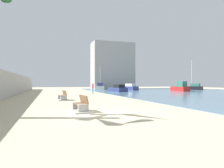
# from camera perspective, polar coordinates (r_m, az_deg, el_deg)

# --- Properties ---
(ground_plane) EXTENTS (120.00, 120.00, 0.00)m
(ground_plane) POSITION_cam_1_polar(r_m,az_deg,el_deg) (29.16, -11.86, -3.12)
(ground_plane) COLOR #C6B793
(seawall) EXTENTS (0.80, 64.00, 3.05)m
(seawall) POSITION_cam_1_polar(r_m,az_deg,el_deg) (29.36, -26.60, -0.14)
(seawall) COLOR #ADAAA3
(seawall) RESTS_ON ground
(water_bay) EXTENTS (36.00, 68.00, 0.04)m
(water_bay) POSITION_cam_1_polar(r_m,az_deg,el_deg) (39.51, 25.37, -2.23)
(water_bay) COLOR slate
(water_bay) RESTS_ON ground
(bench_near) EXTENTS (1.33, 2.21, 0.98)m
(bench_near) POSITION_cam_1_polar(r_m,az_deg,el_deg) (12.43, -8.83, -6.55)
(bench_near) COLOR #ADAAA3
(bench_near) RESTS_ON ground
(bench_far) EXTENTS (1.36, 2.23, 0.98)m
(bench_far) POSITION_cam_1_polar(r_m,az_deg,el_deg) (21.00, -13.71, -3.78)
(bench_far) COLOR #ADAAA3
(bench_far) RESTS_ON ground
(person_walking) EXTENTS (0.24, 0.53, 1.78)m
(person_walking) POSITION_cam_1_polar(r_m,az_deg,el_deg) (32.57, -5.40, -0.92)
(person_walking) COLOR teal
(person_walking) RESTS_ON ground
(boat_outer) EXTENTS (2.62, 7.34, 1.56)m
(boat_outer) POSITION_cam_1_polar(r_m,az_deg,el_deg) (50.47, 4.64, -0.99)
(boat_outer) COLOR navy
(boat_outer) RESTS_ON water_bay
(boat_distant) EXTENTS (4.13, 4.92, 7.53)m
(boat_distant) POSITION_cam_1_polar(r_m,az_deg,el_deg) (56.03, 21.77, -0.84)
(boat_distant) COLOR black
(boat_distant) RESTS_ON water_bay
(boat_far_left) EXTENTS (3.08, 4.65, 1.40)m
(boat_far_left) POSITION_cam_1_polar(r_m,az_deg,el_deg) (40.67, 1.67, -1.37)
(boat_far_left) COLOR navy
(boat_far_left) RESTS_ON water_bay
(boat_far_right) EXTENTS (2.18, 5.92, 2.04)m
(boat_far_right) POSITION_cam_1_polar(r_m,az_deg,el_deg) (45.28, 18.54, -0.96)
(boat_far_right) COLOR red
(boat_far_right) RESTS_ON water_bay
(boat_mid_bay) EXTENTS (3.27, 5.18, 6.00)m
(boat_mid_bay) POSITION_cam_1_polar(r_m,az_deg,el_deg) (54.12, -3.30, -0.82)
(boat_mid_bay) COLOR white
(boat_mid_bay) RESTS_ON water_bay
(harbor_building) EXTENTS (12.00, 6.00, 13.45)m
(harbor_building) POSITION_cam_1_polar(r_m,az_deg,el_deg) (59.96, 0.14, 5.03)
(harbor_building) COLOR #9E9E99
(harbor_building) RESTS_ON ground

